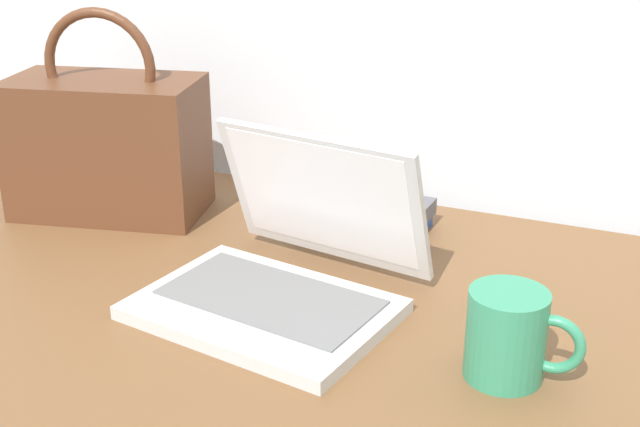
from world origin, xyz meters
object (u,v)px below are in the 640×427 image
(laptop, at_px, (285,269))
(book_stack, at_px, (365,216))
(coffee_mug, at_px, (509,335))
(handbag, at_px, (107,143))

(laptop, xyz_separation_m, book_stack, (0.01, 0.26, -0.02))
(laptop, xyz_separation_m, coffee_mug, (0.30, -0.06, 0.01))
(coffee_mug, bearing_deg, laptop, 167.94)
(handbag, relative_size, book_stack, 1.70)
(book_stack, bearing_deg, laptop, -93.05)
(laptop, distance_m, book_stack, 0.26)
(laptop, height_order, handbag, handbag)
(book_stack, bearing_deg, handbag, -167.78)
(coffee_mug, bearing_deg, handbag, 161.43)
(book_stack, bearing_deg, coffee_mug, -48.35)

